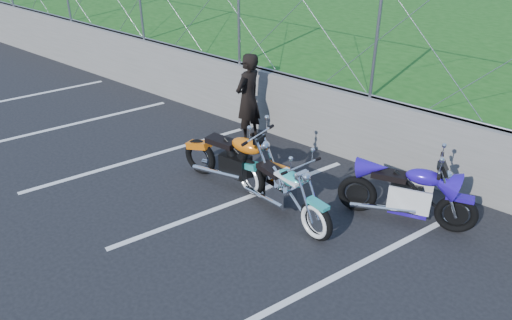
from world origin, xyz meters
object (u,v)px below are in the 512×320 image
Objects in this scene: cruiser_turquoise at (283,192)px; person_standing at (248,98)px; sportbike_blue at (409,195)px; naked_orange at (238,163)px.

person_standing reaches higher than cruiser_turquoise.
sportbike_blue is at bearing 47.34° from cruiser_turquoise.
cruiser_turquoise is 1.10m from naked_orange.
cruiser_turquoise is at bearing 48.43° from person_standing.
sportbike_blue is at bearing 77.56° from person_standing.
cruiser_turquoise is 2.78m from person_standing.
sportbike_blue is (2.68, 0.85, -0.02)m from naked_orange.
person_standing reaches higher than naked_orange.
sportbike_blue reaches higher than cruiser_turquoise.
cruiser_turquoise is 1.91m from sportbike_blue.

